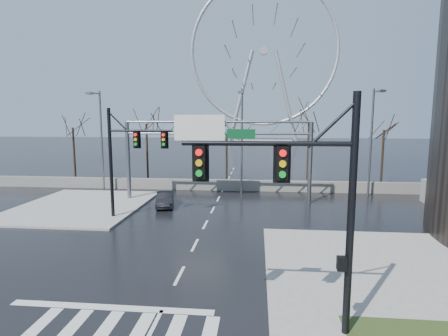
# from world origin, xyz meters

# --- Properties ---
(ground) EXTENTS (260.00, 260.00, 0.00)m
(ground) POSITION_xyz_m (0.00, 0.00, 0.00)
(ground) COLOR black
(ground) RESTS_ON ground
(sidewalk_right_ext) EXTENTS (12.00, 10.00, 0.15)m
(sidewalk_right_ext) POSITION_xyz_m (10.00, 2.00, 0.07)
(sidewalk_right_ext) COLOR gray
(sidewalk_right_ext) RESTS_ON ground
(sidewalk_far) EXTENTS (10.00, 12.00, 0.15)m
(sidewalk_far) POSITION_xyz_m (-11.00, 12.00, 0.07)
(sidewalk_far) COLOR gray
(sidewalk_far) RESTS_ON ground
(barrier_wall) EXTENTS (52.00, 0.50, 1.10)m
(barrier_wall) POSITION_xyz_m (0.00, 20.00, 0.55)
(barrier_wall) COLOR slate
(barrier_wall) RESTS_ON ground
(signal_mast_near) EXTENTS (5.52, 0.41, 8.00)m
(signal_mast_near) POSITION_xyz_m (5.14, -4.04, 4.87)
(signal_mast_near) COLOR black
(signal_mast_near) RESTS_ON ground
(signal_mast_far) EXTENTS (4.72, 0.41, 8.00)m
(signal_mast_far) POSITION_xyz_m (-5.87, 8.96, 4.83)
(signal_mast_far) COLOR black
(signal_mast_far) RESTS_ON ground
(sign_gantry) EXTENTS (16.36, 0.40, 7.60)m
(sign_gantry) POSITION_xyz_m (-0.38, 14.96, 5.18)
(sign_gantry) COLOR slate
(sign_gantry) RESTS_ON ground
(streetlight_left) EXTENTS (0.50, 2.55, 10.00)m
(streetlight_left) POSITION_xyz_m (-12.00, 18.16, 5.89)
(streetlight_left) COLOR slate
(streetlight_left) RESTS_ON ground
(streetlight_mid) EXTENTS (0.50, 2.55, 10.00)m
(streetlight_mid) POSITION_xyz_m (2.00, 18.16, 5.89)
(streetlight_mid) COLOR slate
(streetlight_mid) RESTS_ON ground
(streetlight_right) EXTENTS (0.50, 2.55, 10.00)m
(streetlight_right) POSITION_xyz_m (14.00, 18.16, 5.89)
(streetlight_right) COLOR slate
(streetlight_right) RESTS_ON ground
(tree_far_left) EXTENTS (3.50, 3.50, 7.00)m
(tree_far_left) POSITION_xyz_m (-18.00, 24.00, 5.57)
(tree_far_left) COLOR black
(tree_far_left) RESTS_ON ground
(tree_left) EXTENTS (3.75, 3.75, 7.50)m
(tree_left) POSITION_xyz_m (-9.00, 23.50, 5.98)
(tree_left) COLOR black
(tree_left) RESTS_ON ground
(tree_center) EXTENTS (3.25, 3.25, 6.50)m
(tree_center) POSITION_xyz_m (0.00, 24.50, 5.17)
(tree_center) COLOR black
(tree_center) RESTS_ON ground
(tree_right) EXTENTS (3.90, 3.90, 7.80)m
(tree_right) POSITION_xyz_m (9.00, 23.50, 6.22)
(tree_right) COLOR black
(tree_right) RESTS_ON ground
(tree_far_right) EXTENTS (3.40, 3.40, 6.80)m
(tree_far_right) POSITION_xyz_m (17.00, 24.00, 5.41)
(tree_far_right) COLOR black
(tree_far_right) RESTS_ON ground
(ferris_wheel) EXTENTS (45.00, 6.00, 50.91)m
(ferris_wheel) POSITION_xyz_m (5.00, 95.00, 26.13)
(ferris_wheel) COLOR gray
(ferris_wheel) RESTS_ON ground
(car) EXTENTS (2.04, 3.95, 1.24)m
(car) POSITION_xyz_m (-4.12, 12.85, 0.62)
(car) COLOR black
(car) RESTS_ON ground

